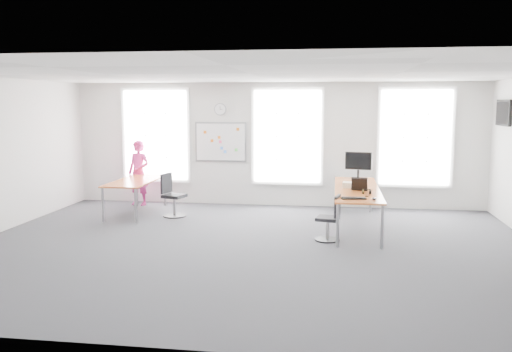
% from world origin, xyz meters
% --- Properties ---
extents(floor, '(10.00, 10.00, 0.00)m').
position_xyz_m(floor, '(0.00, 0.00, 0.00)').
color(floor, '#2C2B30').
rests_on(floor, ground).
extents(ceiling, '(10.00, 10.00, 0.00)m').
position_xyz_m(ceiling, '(0.00, 0.00, 3.00)').
color(ceiling, white).
rests_on(ceiling, ground).
extents(wall_back, '(10.00, 0.00, 10.00)m').
position_xyz_m(wall_back, '(0.00, 4.00, 1.50)').
color(wall_back, silver).
rests_on(wall_back, ground).
extents(wall_front, '(10.00, 0.00, 10.00)m').
position_xyz_m(wall_front, '(0.00, -4.00, 1.50)').
color(wall_front, silver).
rests_on(wall_front, ground).
extents(window_left, '(1.60, 0.06, 2.20)m').
position_xyz_m(window_left, '(-3.00, 3.97, 1.70)').
color(window_left, white).
rests_on(window_left, wall_back).
extents(window_mid, '(1.60, 0.06, 2.20)m').
position_xyz_m(window_mid, '(0.30, 3.97, 1.70)').
color(window_mid, white).
rests_on(window_mid, wall_back).
extents(window_right, '(1.60, 0.06, 2.20)m').
position_xyz_m(window_right, '(3.30, 3.97, 1.70)').
color(window_right, white).
rests_on(window_right, wall_back).
extents(desk_right, '(0.88, 3.30, 0.80)m').
position_xyz_m(desk_right, '(1.90, 1.85, 0.75)').
color(desk_right, '#BA5625').
rests_on(desk_right, ground).
extents(desk_left, '(0.84, 2.11, 0.77)m').
position_xyz_m(desk_left, '(-3.02, 2.54, 0.71)').
color(desk_left, '#BA5625').
rests_on(desk_left, ground).
extents(chair_right, '(0.46, 0.46, 0.85)m').
position_xyz_m(chair_right, '(1.39, 0.68, 0.37)').
color(chair_right, black).
rests_on(chair_right, ground).
extents(chair_left, '(0.53, 0.53, 0.96)m').
position_xyz_m(chair_left, '(-2.11, 2.35, 0.42)').
color(chair_left, black).
rests_on(chair_left, ground).
extents(person, '(0.67, 0.53, 1.60)m').
position_xyz_m(person, '(-3.32, 3.55, 0.80)').
color(person, '#C82A79').
rests_on(person, ground).
extents(whiteboard, '(1.20, 0.03, 0.90)m').
position_xyz_m(whiteboard, '(-1.35, 3.97, 1.55)').
color(whiteboard, white).
rests_on(whiteboard, wall_back).
extents(wall_clock, '(0.30, 0.04, 0.30)m').
position_xyz_m(wall_clock, '(-1.35, 3.97, 2.35)').
color(wall_clock, gray).
rests_on(wall_clock, wall_back).
extents(tv, '(0.06, 0.90, 0.55)m').
position_xyz_m(tv, '(4.95, 3.00, 2.30)').
color(tv, black).
rests_on(tv, wall_right).
extents(keyboard, '(0.46, 0.24, 0.02)m').
position_xyz_m(keyboard, '(1.80, 0.59, 0.81)').
color(keyboard, black).
rests_on(keyboard, desk_right).
extents(mouse, '(0.10, 0.14, 0.05)m').
position_xyz_m(mouse, '(2.15, 0.53, 0.83)').
color(mouse, black).
rests_on(mouse, desk_right).
extents(lens_cap, '(0.07, 0.07, 0.01)m').
position_xyz_m(lens_cap, '(2.04, 0.89, 0.81)').
color(lens_cap, black).
rests_on(lens_cap, desk_right).
extents(headphones, '(0.17, 0.09, 0.10)m').
position_xyz_m(headphones, '(2.05, 1.16, 0.85)').
color(headphones, black).
rests_on(headphones, desk_right).
extents(laptop_sleeve, '(0.32, 0.26, 0.25)m').
position_xyz_m(laptop_sleeve, '(1.93, 1.52, 0.93)').
color(laptop_sleeve, black).
rests_on(laptop_sleeve, desk_right).
extents(paper_stack, '(0.34, 0.27, 0.11)m').
position_xyz_m(paper_stack, '(1.78, 1.92, 0.86)').
color(paper_stack, beige).
rests_on(paper_stack, desk_right).
extents(monitor, '(0.57, 0.23, 0.64)m').
position_xyz_m(monitor, '(1.96, 2.85, 1.19)').
color(monitor, black).
rests_on(monitor, desk_right).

